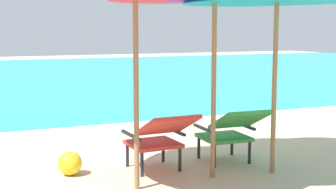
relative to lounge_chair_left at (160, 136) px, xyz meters
The scene contains 5 objects.
ground_plane 4.05m from the lounge_chair_left, 84.86° to the left, with size 40.00×40.00×0.00m, color #CCB78E.
ocean_band 11.87m from the lounge_chair_left, 88.26° to the left, with size 40.00×18.00×0.01m, color #28B2B7.
lounge_chair_left is the anchor object (origin of this frame).
lounge_chair_right 0.86m from the lounge_chair_left, ahead, with size 0.58×0.90×0.68m.
beach_ball 0.98m from the lounge_chair_left, 160.71° to the left, with size 0.25×0.25×0.25m, color yellow.
Camera 1 is at (-2.34, -4.69, 1.52)m, focal length 52.75 mm.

